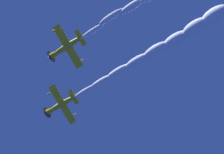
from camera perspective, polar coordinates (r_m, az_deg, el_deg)
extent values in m
ellipsoid|color=gold|center=(69.40, -9.71, -5.19)|extent=(7.87, 4.23, 1.61)
cylinder|color=yellow|center=(70.99, -12.01, -6.48)|extent=(1.54, 1.87, 1.60)
cone|color=white|center=(71.35, -12.49, -6.75)|extent=(1.03, 1.00, 0.76)
cylinder|color=#3F3F47|center=(71.27, -12.38, -6.69)|extent=(1.24, 3.31, 3.51)
cube|color=yellow|center=(69.17, -9.55, -5.23)|extent=(4.80, 9.30, 3.74)
ellipsoid|color=gold|center=(66.27, -12.11, -3.14)|extent=(1.12, 0.71, 0.37)
ellipsoid|color=gold|center=(72.29, -7.18, -7.12)|extent=(1.12, 0.71, 0.37)
cube|color=yellow|center=(68.06, -7.43, -3.86)|extent=(2.16, 3.51, 1.39)
cube|color=gold|center=(68.43, -7.43, -3.47)|extent=(1.42, 1.02, 1.27)
ellipsoid|color=#1E232D|center=(69.87, -9.97, -5.02)|extent=(2.02, 1.59, 1.02)
ellipsoid|color=gold|center=(62.71, -8.66, 5.83)|extent=(7.87, 4.25, 1.59)
cylinder|color=yellow|center=(63.89, -11.23, 4.15)|extent=(1.55, 1.85, 1.59)
cone|color=white|center=(64.16, -11.77, 3.79)|extent=(1.04, 0.99, 0.76)
cylinder|color=#3F3F47|center=(64.10, -11.64, 3.87)|extent=(1.27, 3.27, 3.49)
cube|color=yellow|center=(62.48, -8.47, 5.84)|extent=(4.82, 9.36, 3.59)
ellipsoid|color=gold|center=(60.13, -11.27, 8.69)|extent=(1.12, 0.71, 0.37)
ellipsoid|color=gold|center=(65.11, -5.92, 3.19)|extent=(1.12, 0.71, 0.37)
cube|color=yellow|center=(61.81, -6.11, 7.52)|extent=(2.17, 3.53, 1.34)
cube|color=gold|center=(62.27, -6.11, 7.86)|extent=(1.43, 1.00, 1.28)
ellipsoid|color=#1E232D|center=(63.21, -8.95, 5.92)|extent=(2.02, 1.59, 1.00)
ellipsoid|color=white|center=(66.62, -5.20, -2.67)|extent=(5.87, 3.01, 1.18)
ellipsoid|color=white|center=(65.29, -2.08, -0.86)|extent=(5.98, 3.29, 1.48)
ellipsoid|color=white|center=(64.01, 1.25, 1.10)|extent=(6.10, 3.58, 1.77)
ellipsoid|color=white|center=(63.16, 4.77, 3.04)|extent=(6.21, 3.86, 2.07)
ellipsoid|color=white|center=(62.64, 8.45, 5.17)|extent=(6.32, 4.14, 2.37)
ellipsoid|color=white|center=(62.59, 12.18, 7.07)|extent=(6.43, 4.42, 2.66)
ellipsoid|color=white|center=(62.16, 15.88, 9.25)|extent=(6.54, 4.70, 2.96)
ellipsoid|color=white|center=(62.55, 19.29, 11.18)|extent=(6.65, 4.98, 3.26)
ellipsoid|color=white|center=(60.96, -3.73, 8.84)|extent=(5.87, 3.01, 1.18)
ellipsoid|color=white|center=(59.95, -0.09, 11.56)|extent=(5.98, 3.29, 1.48)
ellipsoid|color=white|center=(59.46, 3.93, 13.42)|extent=(6.10, 3.58, 1.77)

